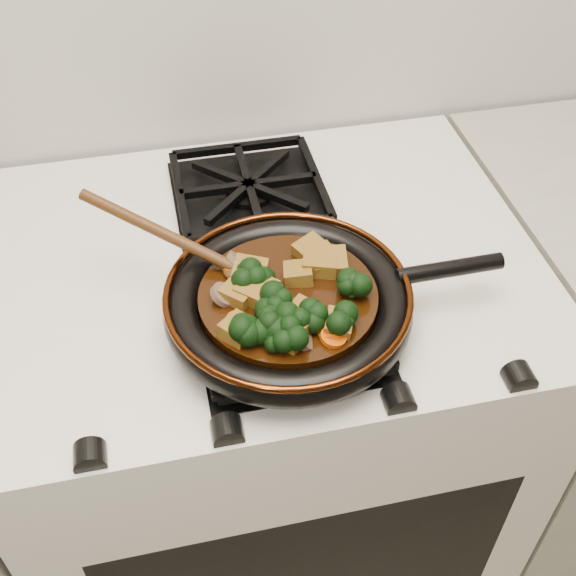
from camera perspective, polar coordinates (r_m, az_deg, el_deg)
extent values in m
cube|color=silver|center=(1.36, -1.28, -11.68)|extent=(0.76, 0.60, 0.90)
cylinder|color=black|center=(0.90, 0.00, -1.68)|extent=(0.28, 0.28, 0.01)
torus|color=black|center=(0.89, 0.00, -1.28)|extent=(0.31, 0.31, 0.04)
torus|color=#481E0A|center=(0.88, 0.00, -0.32)|extent=(0.31, 0.31, 0.01)
cylinder|color=black|center=(0.94, 12.65, 1.49)|extent=(0.14, 0.02, 0.02)
cylinder|color=black|center=(0.89, 0.00, -0.96)|extent=(0.22, 0.22, 0.02)
cube|color=brown|center=(0.92, 2.53, 2.47)|extent=(0.04, 0.04, 0.02)
cube|color=brown|center=(0.89, 0.82, 1.13)|extent=(0.04, 0.04, 0.03)
cube|color=brown|center=(0.83, -3.99, -3.31)|extent=(0.05, 0.05, 0.03)
cube|color=brown|center=(0.84, 1.12, -2.20)|extent=(0.05, 0.05, 0.02)
cube|color=brown|center=(0.90, -3.05, 1.21)|extent=(0.05, 0.05, 0.03)
cube|color=brown|center=(0.87, -3.88, -0.38)|extent=(0.05, 0.05, 0.02)
cube|color=brown|center=(0.91, 2.55, 2.05)|extent=(0.06, 0.06, 0.03)
cube|color=brown|center=(0.91, 3.40, 1.99)|extent=(0.05, 0.05, 0.03)
cube|color=brown|center=(0.87, -2.49, -0.27)|extent=(0.06, 0.06, 0.03)
cube|color=brown|center=(0.92, 1.90, 2.91)|extent=(0.05, 0.05, 0.03)
cube|color=brown|center=(0.84, 4.02, -2.87)|extent=(0.04, 0.05, 0.03)
cube|color=brown|center=(0.83, -0.01, -3.47)|extent=(0.06, 0.06, 0.03)
cylinder|color=#CC4705|center=(0.91, -4.33, 1.62)|extent=(0.03, 0.03, 0.01)
cylinder|color=#CC4705|center=(0.84, -4.04, -2.61)|extent=(0.03, 0.03, 0.01)
cylinder|color=#CC4705|center=(0.83, 3.61, -3.87)|extent=(0.03, 0.03, 0.01)
cylinder|color=#CC4705|center=(0.91, 3.43, 1.48)|extent=(0.03, 0.03, 0.01)
cylinder|color=#CC4705|center=(0.83, 3.41, -3.46)|extent=(0.03, 0.03, 0.02)
cylinder|color=brown|center=(0.91, -3.81, 2.02)|extent=(0.04, 0.05, 0.03)
cylinder|color=brown|center=(0.82, 1.25, -3.94)|extent=(0.03, 0.04, 0.03)
cylinder|color=brown|center=(0.87, -5.12, -0.56)|extent=(0.04, 0.04, 0.03)
cylinder|color=brown|center=(0.82, -0.07, -4.05)|extent=(0.04, 0.04, 0.02)
ellipsoid|color=#46280F|center=(0.90, -3.50, 1.23)|extent=(0.07, 0.06, 0.02)
cylinder|color=#46280F|center=(0.92, -9.91, 4.31)|extent=(0.02, 0.02, 0.23)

